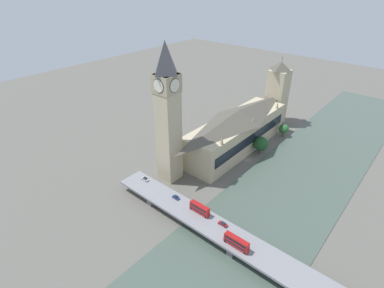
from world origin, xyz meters
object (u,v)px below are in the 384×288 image
object	(u,v)px
road_bridge	(237,242)
car_southbound_mid	(176,197)
car_northbound_lead	(145,179)
victoria_tower	(277,93)
double_decker_bus_mid	(237,242)
double_decker_bus_rear	(200,208)
clock_tower	(168,112)
parliament_hall	(237,130)
car_northbound_tail	(223,224)

from	to	relation	value
road_bridge	car_southbound_mid	size ratio (longest dim) A/B	36.08
car_northbound_lead	road_bridge	bearing A→B (deg)	177.25
victoria_tower	road_bridge	xyz separation A→B (m)	(-49.83, 131.47, -20.12)
victoria_tower	double_decker_bus_mid	bearing A→B (deg)	110.84
double_decker_bus_rear	car_southbound_mid	size ratio (longest dim) A/B	2.70
car_northbound_lead	double_decker_bus_mid	bearing A→B (deg)	174.35
clock_tower	road_bridge	world-z (taller)	clock_tower
clock_tower	car_southbound_mid	world-z (taller)	clock_tower
parliament_hall	victoria_tower	bearing A→B (deg)	-89.94
car_northbound_lead	car_northbound_tail	size ratio (longest dim) A/B	0.95
parliament_hall	double_decker_bus_mid	xyz separation A→B (m)	(-51.28, 78.54, -5.77)
parliament_hall	double_decker_bus_mid	bearing A→B (deg)	123.14
victoria_tower	double_decker_bus_mid	size ratio (longest dim) A/B	4.60
car_northbound_tail	car_southbound_mid	bearing A→B (deg)	0.70
road_bridge	car_northbound_tail	world-z (taller)	car_northbound_tail
clock_tower	car_northbound_tail	size ratio (longest dim) A/B	17.33
victoria_tower	double_decker_bus_rear	bearing A→B (deg)	101.49
victoria_tower	road_bridge	world-z (taller)	victoria_tower
clock_tower	car_southbound_mid	size ratio (longest dim) A/B	19.72
double_decker_bus_rear	car_southbound_mid	world-z (taller)	double_decker_bus_rear
parliament_hall	double_decker_bus_rear	world-z (taller)	parliament_hall
road_bridge	clock_tower	bearing A→B (deg)	-18.55
car_northbound_lead	car_southbound_mid	world-z (taller)	car_northbound_lead
clock_tower	car_northbound_lead	distance (m)	40.29
road_bridge	car_northbound_tail	xyz separation A→B (m)	(10.09, -3.16, 1.82)
victoria_tower	double_decker_bus_rear	xyz separation A→B (m)	(-26.20, 128.85, -16.29)
clock_tower	car_northbound_lead	size ratio (longest dim) A/B	18.20
road_bridge	car_southbound_mid	xyz separation A→B (m)	(39.66, -2.80, 1.85)
double_decker_bus_mid	road_bridge	bearing A→B (deg)	-66.15
double_decker_bus_rear	car_northbound_lead	world-z (taller)	double_decker_bus_rear
double_decker_bus_rear	car_southbound_mid	xyz separation A→B (m)	(16.03, -0.18, -1.98)
parliament_hall	clock_tower	distance (m)	62.67
parliament_hall	road_bridge	size ratio (longest dim) A/B	0.62
victoria_tower	car_southbound_mid	xyz separation A→B (m)	(-10.17, 128.67, -18.27)
clock_tower	parliament_hall	bearing A→B (deg)	-101.50
parliament_hall	car_northbound_lead	bearing A→B (deg)	78.99
double_decker_bus_rear	car_northbound_tail	world-z (taller)	double_decker_bus_rear
car_northbound_lead	clock_tower	bearing A→B (deg)	-99.48
car_northbound_tail	road_bridge	bearing A→B (deg)	162.60
car_northbound_lead	victoria_tower	bearing A→B (deg)	-96.21
double_decker_bus_mid	double_decker_bus_rear	xyz separation A→B (m)	(25.13, -6.01, -0.04)
clock_tower	victoria_tower	xyz separation A→B (m)	(-11.07, -111.04, -17.98)
road_bridge	car_northbound_tail	size ratio (longest dim) A/B	31.70
parliament_hall	victoria_tower	xyz separation A→B (m)	(0.06, -56.32, 10.49)
double_decker_bus_mid	car_northbound_lead	world-z (taller)	double_decker_bus_mid
double_decker_bus_mid	car_northbound_tail	bearing A→B (deg)	-29.49
road_bridge	car_northbound_lead	bearing A→B (deg)	-2.75
road_bridge	double_decker_bus_rear	distance (m)	24.08
double_decker_bus_rear	car_northbound_tail	distance (m)	13.70
victoria_tower	car_northbound_tail	world-z (taller)	victoria_tower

